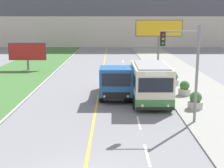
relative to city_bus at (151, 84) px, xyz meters
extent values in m
cube|color=silver|center=(-1.21, -8.95, -1.48)|extent=(0.12, 2.40, 0.01)
cube|color=silver|center=(-1.21, -4.35, -1.48)|extent=(0.12, 2.40, 0.01)
cube|color=silver|center=(-1.21, 0.25, -1.48)|extent=(0.12, 2.40, 0.01)
cube|color=silver|center=(-1.21, 4.85, -1.48)|extent=(0.12, 2.40, 0.01)
cube|color=silver|center=(-1.21, 9.45, -1.48)|extent=(0.12, 2.40, 0.01)
cube|color=silver|center=(-1.21, 14.05, -1.48)|extent=(0.12, 2.40, 0.01)
cube|color=silver|center=(-1.21, 18.65, -1.48)|extent=(0.12, 2.40, 0.01)
cube|color=silver|center=(-1.21, 23.25, -1.48)|extent=(0.12, 2.40, 0.01)
cube|color=beige|center=(-3.96, 50.52, 8.09)|extent=(80.00, 8.00, 19.15)
cube|color=#4C4C56|center=(-3.96, 46.50, 8.57)|extent=(80.00, 0.04, 6.70)
cube|color=beige|center=(0.00, 0.00, 0.08)|extent=(2.57, 5.30, 2.58)
cube|color=#3D7F42|center=(0.00, 0.00, -0.86)|extent=(2.59, 5.32, 0.70)
cube|color=black|center=(0.00, 0.00, 0.47)|extent=(2.60, 4.88, 0.90)
cube|color=gray|center=(0.00, 0.00, 1.41)|extent=(2.19, 4.77, 0.08)
cube|color=black|center=(0.00, -2.66, 0.47)|extent=(2.26, 0.04, 0.95)
cube|color=black|center=(0.00, -2.67, -1.11)|extent=(2.52, 0.06, 0.20)
sphere|color=#F4EAB2|center=(-0.84, -2.68, -0.91)|extent=(0.20, 0.20, 0.20)
sphere|color=#F4EAB2|center=(0.84, -2.68, -0.91)|extent=(0.20, 0.20, 0.20)
cube|color=white|center=(0.00, -2.66, 1.19)|extent=(1.41, 0.04, 0.28)
cylinder|color=black|center=(-1.22, -1.48, -0.98)|extent=(0.28, 1.00, 1.00)
cylinder|color=black|center=(1.22, -1.48, -0.98)|extent=(0.28, 1.00, 1.00)
cylinder|color=black|center=(-1.22, 1.70, -0.98)|extent=(0.28, 1.00, 1.00)
cylinder|color=black|center=(1.22, 1.70, -0.98)|extent=(0.28, 1.00, 1.00)
cube|color=black|center=(-2.53, 2.48, -1.04)|extent=(1.10, 6.08, 0.20)
cube|color=#235BA3|center=(-2.53, 0.65, 0.09)|extent=(2.44, 2.42, 2.05)
cube|color=black|center=(-2.53, -0.58, 0.40)|extent=(2.07, 0.04, 0.92)
cube|color=black|center=(-2.53, -0.59, -0.72)|extent=(1.95, 0.06, 0.44)
sphere|color=silver|center=(-3.38, -0.60, -0.79)|extent=(0.18, 0.18, 0.18)
sphere|color=silver|center=(-1.68, -0.60, -0.79)|extent=(0.18, 0.18, 0.18)
cube|color=orange|center=(-2.53, 3.82, -0.88)|extent=(2.31, 3.41, 0.12)
cube|color=orange|center=(-3.63, 3.82, -0.31)|extent=(0.12, 3.41, 1.25)
cube|color=orange|center=(-1.43, 3.82, -0.31)|extent=(0.12, 3.41, 1.25)
cube|color=orange|center=(-2.53, 2.17, -0.31)|extent=(2.31, 0.12, 1.25)
cube|color=orange|center=(-2.53, 5.46, -0.31)|extent=(2.31, 0.12, 1.25)
cube|color=orange|center=(-2.53, 2.17, 0.44)|extent=(2.31, 0.12, 0.24)
cylinder|color=black|center=(-3.65, 0.41, -0.96)|extent=(0.30, 1.04, 1.04)
cylinder|color=black|center=(-1.41, 0.41, -0.96)|extent=(0.30, 1.04, 1.04)
cylinder|color=black|center=(-3.65, 3.99, -0.96)|extent=(0.30, 1.04, 1.04)
cylinder|color=black|center=(-1.41, 3.99, -0.96)|extent=(0.30, 1.04, 1.04)
cylinder|color=slate|center=(2.12, -4.45, 1.44)|extent=(0.16, 0.16, 5.84)
cylinder|color=slate|center=(1.02, -4.45, 3.96)|extent=(2.20, 0.10, 0.10)
cube|color=black|center=(0.06, -4.45, 3.56)|extent=(0.28, 0.24, 0.80)
sphere|color=red|center=(0.06, -4.58, 3.80)|extent=(0.14, 0.14, 0.14)
sphere|color=orange|center=(0.06, -4.58, 3.56)|extent=(0.14, 0.14, 0.14)
sphere|color=green|center=(0.06, -4.58, 3.32)|extent=(0.14, 0.14, 0.14)
cylinder|color=#59595B|center=(3.69, 21.56, 0.44)|extent=(0.24, 0.24, 3.84)
cube|color=#333333|center=(3.69, 21.56, 3.40)|extent=(6.51, 0.20, 2.26)
cube|color=gold|center=(3.69, 21.45, 3.40)|extent=(6.35, 0.02, 2.10)
cylinder|color=#59595B|center=(-13.07, 15.28, -0.82)|extent=(0.24, 0.24, 1.32)
cube|color=#333333|center=(-13.07, 15.28, 0.80)|extent=(4.53, 0.20, 2.08)
cube|color=#AD1E1E|center=(-13.07, 15.17, 0.80)|extent=(4.37, 0.02, 1.92)
cylinder|color=#B7B2A8|center=(2.92, -1.59, -1.15)|extent=(1.03, 1.03, 0.51)
sphere|color=#3D6B33|center=(2.92, -1.59, -0.61)|extent=(0.82, 0.82, 0.82)
cylinder|color=#B7B2A8|center=(3.05, 2.29, -1.14)|extent=(0.99, 0.99, 0.52)
sphere|color=#3D6B33|center=(3.05, 2.29, -0.61)|extent=(0.79, 0.79, 0.79)
cylinder|color=#B7B2A8|center=(2.89, 6.17, -1.14)|extent=(1.03, 1.03, 0.52)
sphere|color=#3D6B33|center=(2.89, 6.17, -0.60)|extent=(0.82, 0.82, 0.82)
cylinder|color=#B7B2A8|center=(2.77, 10.06, -1.14)|extent=(1.06, 1.06, 0.52)
sphere|color=#3D6B33|center=(2.77, 10.06, -0.59)|extent=(0.85, 0.85, 0.85)
camera|label=1|loc=(-2.83, -22.34, 4.67)|focal=50.00mm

